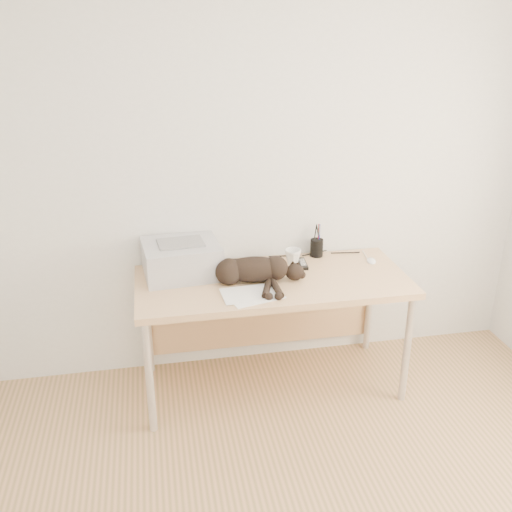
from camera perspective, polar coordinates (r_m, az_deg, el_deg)
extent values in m
plane|color=white|center=(3.50, 0.51, 8.51)|extent=(3.50, 0.00, 3.50)
cube|color=tan|center=(3.37, 1.69, -2.61)|extent=(1.60, 0.70, 0.04)
cylinder|color=silver|center=(3.22, -10.61, -11.86)|extent=(0.04, 0.04, 0.70)
cylinder|color=silver|center=(3.52, 14.86, -9.04)|extent=(0.04, 0.04, 0.70)
cylinder|color=silver|center=(3.74, -10.78, -6.69)|extent=(0.04, 0.04, 0.70)
cylinder|color=silver|center=(4.00, 11.28, -4.68)|extent=(0.04, 0.04, 0.70)
cube|color=tan|center=(3.80, 0.55, -4.88)|extent=(1.48, 0.02, 0.60)
cube|color=silver|center=(3.41, -7.47, -0.29)|extent=(0.47, 0.41, 0.20)
cube|color=black|center=(3.40, -7.47, -0.13)|extent=(0.37, 0.06, 0.12)
cube|color=gray|center=(3.37, -7.55, 1.33)|extent=(0.28, 0.21, 0.01)
cube|color=white|center=(3.15, -0.16, -3.98)|extent=(0.34, 0.28, 0.00)
cube|color=white|center=(3.17, -0.76, -3.82)|extent=(0.31, 0.22, 0.00)
ellipsoid|color=black|center=(3.30, -0.19, -1.35)|extent=(0.38, 0.19, 0.15)
sphere|color=black|center=(3.28, -2.73, -1.58)|extent=(0.16, 0.16, 0.16)
ellipsoid|color=black|center=(3.32, 3.90, -1.62)|extent=(0.12, 0.11, 0.10)
cone|color=black|center=(3.35, 3.71, -0.70)|extent=(0.04, 0.05, 0.05)
cone|color=black|center=(3.35, 4.17, -0.82)|extent=(0.04, 0.06, 0.05)
cylinder|color=black|center=(3.20, 1.12, -3.21)|extent=(0.06, 0.21, 0.04)
cylinder|color=black|center=(3.21, 2.05, -3.18)|extent=(0.06, 0.21, 0.04)
cylinder|color=black|center=(3.35, -5.26, -2.16)|extent=(0.23, 0.05, 0.03)
imported|color=white|center=(3.55, 3.71, -0.07)|extent=(0.14, 0.14, 0.09)
cylinder|color=black|center=(3.68, 6.08, 0.82)|extent=(0.08, 0.08, 0.11)
cylinder|color=#990C0C|center=(3.65, 5.95, 1.93)|extent=(0.01, 0.01, 0.15)
cylinder|color=navy|center=(3.66, 6.27, 2.01)|extent=(0.01, 0.01, 0.15)
cylinder|color=black|center=(3.64, 6.19, 1.87)|extent=(0.01, 0.01, 0.15)
cube|color=gray|center=(3.47, 1.41, -1.25)|extent=(0.07, 0.18, 0.02)
cube|color=black|center=(3.55, 4.69, -0.77)|extent=(0.06, 0.17, 0.02)
ellipsoid|color=white|center=(3.66, 11.47, -0.34)|extent=(0.08, 0.11, 0.03)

